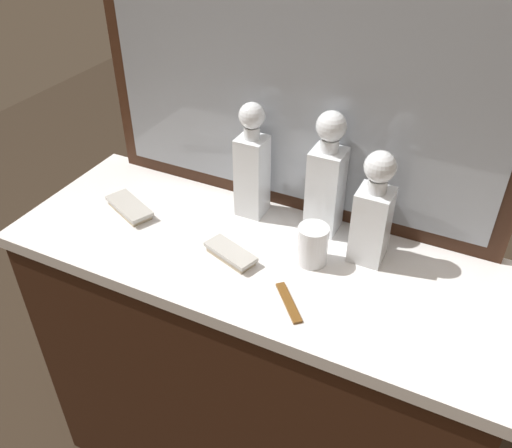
{
  "coord_description": "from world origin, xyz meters",
  "views": [
    {
      "loc": [
        0.45,
        -0.9,
        1.73
      ],
      "look_at": [
        0.0,
        0.0,
        1.0
      ],
      "focal_mm": 37.87,
      "sensor_mm": 36.0,
      "label": 1
    }
  ],
  "objects_px": {
    "crystal_decanter_front": "(252,171)",
    "crystal_tumbler_center": "(312,246)",
    "crystal_decanter_far_left": "(326,185)",
    "silver_brush_left": "(129,208)",
    "crystal_decanter_rear": "(372,218)",
    "silver_brush_rear": "(231,254)",
    "tortoiseshell_comb": "(289,302)"
  },
  "relations": [
    {
      "from": "crystal_decanter_rear",
      "to": "tortoiseshell_comb",
      "type": "distance_m",
      "value": 0.27
    },
    {
      "from": "crystal_decanter_rear",
      "to": "crystal_tumbler_center",
      "type": "relative_size",
      "value": 2.88
    },
    {
      "from": "crystal_decanter_rear",
      "to": "silver_brush_rear",
      "type": "bearing_deg",
      "value": -152.89
    },
    {
      "from": "crystal_decanter_far_left",
      "to": "silver_brush_left",
      "type": "xyz_separation_m",
      "value": [
        -0.48,
        -0.16,
        -0.11
      ]
    },
    {
      "from": "crystal_decanter_far_left",
      "to": "crystal_decanter_rear",
      "type": "relative_size",
      "value": 1.13
    },
    {
      "from": "crystal_decanter_front",
      "to": "silver_brush_left",
      "type": "relative_size",
      "value": 1.89
    },
    {
      "from": "crystal_decanter_far_left",
      "to": "crystal_tumbler_center",
      "type": "height_order",
      "value": "crystal_decanter_far_left"
    },
    {
      "from": "crystal_decanter_rear",
      "to": "silver_brush_rear",
      "type": "relative_size",
      "value": 1.96
    },
    {
      "from": "crystal_tumbler_center",
      "to": "silver_brush_rear",
      "type": "bearing_deg",
      "value": -157.11
    },
    {
      "from": "crystal_decanter_far_left",
      "to": "silver_brush_rear",
      "type": "distance_m",
      "value": 0.28
    },
    {
      "from": "crystal_decanter_rear",
      "to": "crystal_decanter_front",
      "type": "height_order",
      "value": "crystal_decanter_front"
    },
    {
      "from": "crystal_decanter_far_left",
      "to": "tortoiseshell_comb",
      "type": "distance_m",
      "value": 0.31
    },
    {
      "from": "crystal_decanter_rear",
      "to": "crystal_decanter_front",
      "type": "bearing_deg",
      "value": 171.39
    },
    {
      "from": "silver_brush_rear",
      "to": "crystal_decanter_rear",
      "type": "bearing_deg",
      "value": 27.11
    },
    {
      "from": "silver_brush_rear",
      "to": "silver_brush_left",
      "type": "xyz_separation_m",
      "value": [
        -0.33,
        0.05,
        0.0
      ]
    },
    {
      "from": "crystal_decanter_front",
      "to": "crystal_decanter_rear",
      "type": "bearing_deg",
      "value": -8.61
    },
    {
      "from": "crystal_decanter_far_left",
      "to": "crystal_decanter_front",
      "type": "distance_m",
      "value": 0.19
    },
    {
      "from": "crystal_decanter_rear",
      "to": "crystal_decanter_front",
      "type": "distance_m",
      "value": 0.33
    },
    {
      "from": "crystal_decanter_far_left",
      "to": "silver_brush_left",
      "type": "relative_size",
      "value": 1.96
    },
    {
      "from": "silver_brush_left",
      "to": "silver_brush_rear",
      "type": "bearing_deg",
      "value": -8.41
    },
    {
      "from": "silver_brush_left",
      "to": "crystal_tumbler_center",
      "type": "bearing_deg",
      "value": 2.82
    },
    {
      "from": "silver_brush_left",
      "to": "tortoiseshell_comb",
      "type": "relative_size",
      "value": 1.55
    },
    {
      "from": "crystal_decanter_rear",
      "to": "crystal_decanter_front",
      "type": "relative_size",
      "value": 0.92
    },
    {
      "from": "crystal_decanter_far_left",
      "to": "silver_brush_rear",
      "type": "relative_size",
      "value": 2.22
    },
    {
      "from": "crystal_decanter_front",
      "to": "silver_brush_left",
      "type": "bearing_deg",
      "value": -153.1
    },
    {
      "from": "crystal_decanter_front",
      "to": "silver_brush_rear",
      "type": "bearing_deg",
      "value": -78.15
    },
    {
      "from": "crystal_decanter_front",
      "to": "crystal_tumbler_center",
      "type": "relative_size",
      "value": 3.15
    },
    {
      "from": "crystal_decanter_far_left",
      "to": "crystal_decanter_rear",
      "type": "xyz_separation_m",
      "value": [
        0.13,
        -0.06,
        -0.02
      ]
    },
    {
      "from": "tortoiseshell_comb",
      "to": "silver_brush_left",
      "type": "bearing_deg",
      "value": 166.07
    },
    {
      "from": "crystal_decanter_far_left",
      "to": "crystal_decanter_front",
      "type": "xyz_separation_m",
      "value": [
        -0.19,
        -0.01,
        -0.0
      ]
    },
    {
      "from": "crystal_decanter_far_left",
      "to": "crystal_decanter_front",
      "type": "bearing_deg",
      "value": -175.89
    },
    {
      "from": "crystal_tumbler_center",
      "to": "tortoiseshell_comb",
      "type": "height_order",
      "value": "crystal_tumbler_center"
    }
  ]
}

